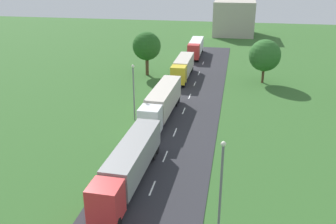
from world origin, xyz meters
TOP-DOWN VIEW (x-y plane):
  - truck_second at (-2.25, 31.69)m, footprint 2.85×14.21m
  - truck_third at (-2.52, 47.76)m, footprint 2.88×14.31m
  - truck_fourth at (-2.56, 66.71)m, footprint 2.51×12.07m
  - truck_fifth at (-2.31, 84.15)m, footprint 2.67×11.74m
  - lamppost_second at (6.23, 25.69)m, footprint 0.36×0.36m
  - lamppost_third at (-5.87, 46.39)m, footprint 0.36×0.36m
  - tree_oak at (-9.33, 67.64)m, footprint 5.10×5.10m
  - tree_maple at (11.36, 66.50)m, footprint 5.33×5.33m
  - distant_building at (5.25, 114.14)m, footprint 11.41×12.86m

SIDE VIEW (x-z plane):
  - truck_fourth at x=-2.56m, z-range 0.35..3.79m
  - truck_fifth at x=-2.31m, z-range 0.31..3.84m
  - truck_second at x=-2.25m, z-range 0.36..3.84m
  - truck_third at x=-2.52m, z-range 0.35..4.14m
  - lamppost_third at x=-5.87m, z-range 0.47..7.85m
  - lamppost_second at x=6.23m, z-range 0.47..8.39m
  - tree_maple at x=11.36m, z-range 1.04..8.48m
  - distant_building at x=5.25m, z-range 0.00..9.55m
  - tree_oak at x=-9.33m, z-range 1.37..9.27m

